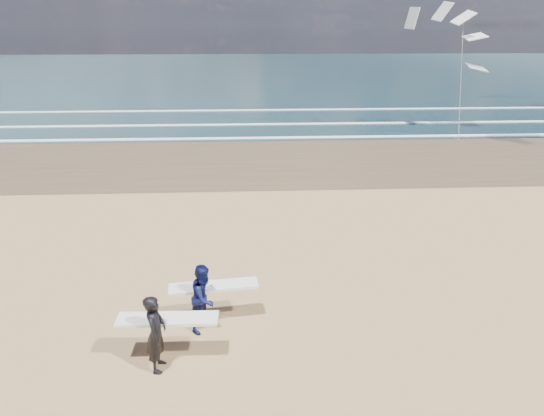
{
  "coord_description": "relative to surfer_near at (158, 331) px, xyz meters",
  "views": [
    {
      "loc": [
        2.05,
        -8.64,
        7.0
      ],
      "look_at": [
        2.83,
        6.0,
        1.46
      ],
      "focal_mm": 32.0,
      "sensor_mm": 36.0,
      "label": 1
    }
  ],
  "objects": [
    {
      "name": "ocean",
      "position": [
        19.92,
        71.83,
        -0.9
      ],
      "size": [
        220.0,
        100.0,
        0.02
      ],
      "primitive_type": "cube",
      "color": "#172E33",
      "rests_on": "ground"
    },
    {
      "name": "surfer_far",
      "position": [
        0.9,
        1.46,
        -0.05
      ],
      "size": [
        2.25,
        1.26,
        1.7
      ],
      "color": "#0B0F3D",
      "rests_on": "ground"
    },
    {
      "name": "foam_breakers",
      "position": [
        19.92,
        27.93,
        -0.86
      ],
      "size": [
        220.0,
        11.7,
        0.05
      ],
      "color": "white",
      "rests_on": "ground"
    },
    {
      "name": "surfer_near",
      "position": [
        0.0,
        0.0,
        0.0
      ],
      "size": [
        2.21,
        0.97,
        1.78
      ],
      "color": "black",
      "rests_on": "ground"
    },
    {
      "name": "kite_1",
      "position": [
        16.27,
        23.9,
        4.33
      ],
      "size": [
        6.89,
        4.86,
        8.81
      ],
      "color": "slate",
      "rests_on": "ground"
    }
  ]
}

